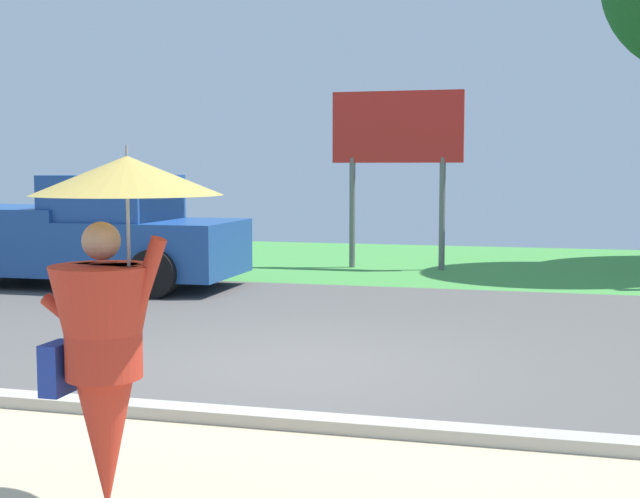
# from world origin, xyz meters

# --- Properties ---
(ground_plane) EXTENTS (40.00, 22.00, 0.20)m
(ground_plane) POSITION_xyz_m (0.00, 2.95, -0.05)
(ground_plane) COLOR #565451
(monk_pedestrian) EXTENTS (1.11, 1.07, 2.13)m
(monk_pedestrian) POSITION_xyz_m (0.05, -3.87, 1.13)
(monk_pedestrian) COLOR #B22D1E
(monk_pedestrian) RESTS_ON ground_plane
(pickup_truck) EXTENTS (5.20, 2.28, 1.88)m
(pickup_truck) POSITION_xyz_m (-5.06, 4.85, 0.87)
(pickup_truck) COLOR #1E478C
(pickup_truck) RESTS_ON ground_plane
(roadside_billboard) EXTENTS (2.60, 0.12, 3.50)m
(roadside_billboard) POSITION_xyz_m (-0.45, 8.67, 2.55)
(roadside_billboard) COLOR slate
(roadside_billboard) RESTS_ON ground_plane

